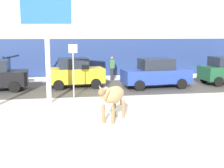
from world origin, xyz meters
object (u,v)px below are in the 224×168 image
Objects in this scene: billboard at (46,13)px; street_sign at (73,67)px; car_blue_sedan at (156,73)px; pedestrian_near_billboard at (66,69)px; pedestrian_far_left at (112,68)px; car_yellow_hatchback at (75,73)px; cow_tan at (113,96)px.

street_sign is (1.23, 1.05, -2.64)m from billboard.
car_blue_sedan is at bearing 24.28° from street_sign.
street_sign is at bearing -155.72° from car_blue_sedan.
pedestrian_near_billboard is 1.00× the size of pedestrian_far_left.
car_yellow_hatchback is 3.78m from pedestrian_far_left.
cow_tan is 7.79m from car_yellow_hatchback.
billboard reaches higher than cow_tan.
cow_tan is 1.03× the size of pedestrian_far_left.
car_blue_sedan is 5.79m from street_sign.
street_sign is (-2.99, -5.83, 0.79)m from pedestrian_far_left.
street_sign is at bearing 107.00° from cow_tan.
cow_tan is 4.69m from street_sign.
street_sign is (-1.36, 4.44, 0.68)m from cow_tan.
cow_tan is 10.41m from pedestrian_near_billboard.
car_blue_sedan is 6.57m from pedestrian_near_billboard.
billboard is 7.74m from pedestrian_near_billboard.
pedestrian_far_left is at bearing 122.76° from car_blue_sedan.
pedestrian_far_left is at bearing 58.45° from billboard.
car_yellow_hatchback is 2.09× the size of pedestrian_near_billboard.
street_sign reaches higher than pedestrian_far_left.
billboard is at bearing -139.45° from street_sign.
cow_tan is 0.32× the size of billboard.
cow_tan is at bearing -73.00° from street_sign.
car_yellow_hatchback is 2.63m from pedestrian_near_billboard.
cow_tan is at bearing -99.07° from pedestrian_far_left.
pedestrian_near_billboard and pedestrian_far_left have the same top height.
pedestrian_far_left is 0.61× the size of street_sign.
car_yellow_hatchback is 5.10m from car_blue_sedan.
cow_tan is at bearing -52.62° from billboard.
car_yellow_hatchback is at bearing 169.74° from car_blue_sedan.
pedestrian_near_billboard is at bearing 82.76° from billboard.
street_sign reaches higher than pedestrian_near_billboard.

